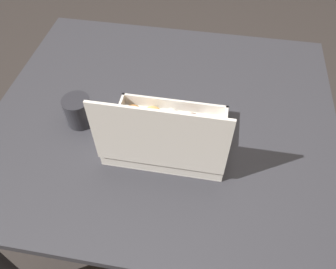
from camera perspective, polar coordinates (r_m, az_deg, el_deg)
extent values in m
plane|color=#2D2826|center=(1.73, -0.54, -14.09)|extent=(8.00, 8.00, 0.00)
cube|color=#2D2D33|center=(1.09, -0.83, 2.90)|extent=(1.13, 0.99, 0.03)
cylinder|color=#2D2D33|center=(1.71, 19.38, 2.94)|extent=(0.06, 0.06, 0.74)
cylinder|color=#2D2D33|center=(1.80, -14.51, 7.16)|extent=(0.06, 0.06, 0.74)
cylinder|color=#2D2D33|center=(1.39, -27.21, -19.45)|extent=(0.06, 0.06, 0.74)
cube|color=silver|center=(1.01, 0.00, -0.65)|extent=(0.35, 0.25, 0.01)
cube|color=beige|center=(1.08, 1.12, 5.20)|extent=(0.35, 0.01, 0.04)
cube|color=beige|center=(0.92, -1.30, -5.59)|extent=(0.35, 0.01, 0.04)
cube|color=beige|center=(0.99, 9.73, -1.08)|extent=(0.01, 0.25, 0.04)
cube|color=beige|center=(1.03, -9.39, 1.46)|extent=(0.01, 0.25, 0.04)
cube|color=beige|center=(0.81, -1.57, -1.02)|extent=(0.35, 0.01, 0.22)
torus|color=white|center=(1.05, 7.73, 2.02)|extent=(0.06, 0.06, 0.02)
torus|color=#381E11|center=(1.05, 4.24, 2.52)|extent=(0.06, 0.06, 0.02)
ellipsoid|color=white|center=(1.05, 0.53, 3.24)|extent=(0.06, 0.06, 0.03)
ellipsoid|color=tan|center=(1.06, -2.73, 3.75)|extent=(0.06, 0.06, 0.03)
torus|color=#9E6633|center=(1.08, -6.23, 4.04)|extent=(0.06, 0.06, 0.02)
ellipsoid|color=pink|center=(0.99, 7.67, -1.08)|extent=(0.06, 0.06, 0.04)
ellipsoid|color=#9E6633|center=(1.00, 3.68, -0.27)|extent=(0.06, 0.06, 0.03)
ellipsoid|color=tan|center=(1.00, -0.05, 0.23)|extent=(0.06, 0.06, 0.03)
ellipsoid|color=white|center=(1.01, -3.78, 0.30)|extent=(0.06, 0.06, 0.03)
torus|color=pink|center=(1.03, -7.45, 0.76)|extent=(0.06, 0.06, 0.02)
torus|color=white|center=(0.95, 7.27, -5.02)|extent=(0.06, 0.06, 0.02)
ellipsoid|color=#381E11|center=(0.95, 3.33, -4.24)|extent=(0.06, 0.06, 0.03)
torus|color=#381E11|center=(0.96, -0.87, -3.72)|extent=(0.06, 0.06, 0.01)
torus|color=#9E6633|center=(0.97, -4.61, -3.23)|extent=(0.06, 0.06, 0.02)
torus|color=#9E6633|center=(0.98, -8.42, -2.68)|extent=(0.06, 0.06, 0.02)
cylinder|color=#232328|center=(1.07, -15.33, 3.96)|extent=(0.09, 0.09, 0.10)
cylinder|color=black|center=(1.03, -15.84, 5.63)|extent=(0.07, 0.07, 0.01)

